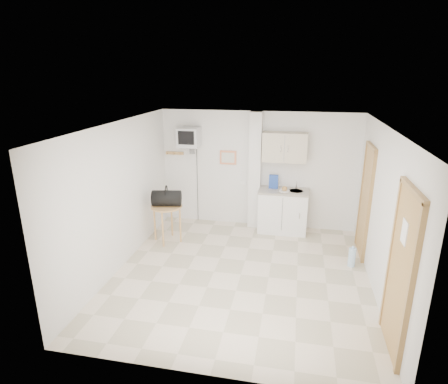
% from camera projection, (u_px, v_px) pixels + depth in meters
% --- Properties ---
extents(ground, '(4.50, 4.50, 0.00)m').
position_uv_depth(ground, '(241.00, 274.00, 6.32)').
color(ground, beige).
rests_on(ground, ground).
extents(room_envelope, '(4.24, 4.54, 2.55)m').
position_uv_depth(room_envelope, '(258.00, 187.00, 5.88)').
color(room_envelope, white).
rests_on(room_envelope, ground).
extents(kitchenette, '(1.03, 0.58, 2.10)m').
position_uv_depth(kitchenette, '(283.00, 195.00, 7.83)').
color(kitchenette, white).
rests_on(kitchenette, ground).
extents(crt_television, '(0.44, 0.45, 2.15)m').
position_uv_depth(crt_television, '(189.00, 138.00, 7.88)').
color(crt_television, slate).
rests_on(crt_television, ground).
extents(round_table, '(0.62, 0.62, 0.76)m').
position_uv_depth(round_table, '(167.00, 211.00, 7.38)').
color(round_table, tan).
rests_on(round_table, ground).
extents(duffel_bag, '(0.60, 0.40, 0.42)m').
position_uv_depth(duffel_bag, '(167.00, 198.00, 7.30)').
color(duffel_bag, black).
rests_on(duffel_bag, round_table).
extents(water_bottle, '(0.13, 0.13, 0.38)m').
position_uv_depth(water_bottle, '(352.00, 257.00, 6.55)').
color(water_bottle, '#A9CEEB').
rests_on(water_bottle, ground).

